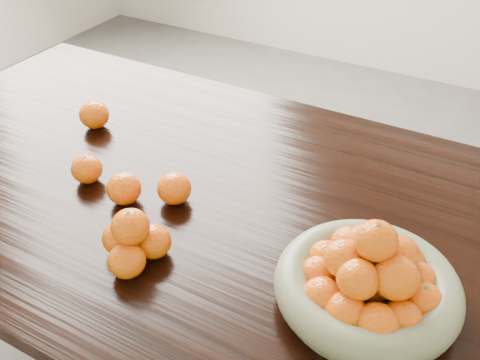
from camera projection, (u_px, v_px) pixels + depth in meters
The scene contains 7 objects.
dining_table at pixel (233, 230), 1.25m from camera, with size 2.00×1.00×0.75m.
fruit_bowl at pixel (368, 282), 0.93m from camera, with size 0.33×0.33×0.18m.
orange_pyramid at pixel (133, 241), 1.02m from camera, with size 0.14×0.14×0.12m.
loose_orange_0 at pixel (87, 169), 1.24m from camera, with size 0.07×0.07×0.07m, color orange.
loose_orange_1 at pixel (124, 189), 1.17m from camera, with size 0.08×0.08×0.07m, color orange.
loose_orange_2 at pixel (174, 189), 1.18m from camera, with size 0.08×0.08×0.07m, color orange.
loose_orange_3 at pixel (94, 115), 1.44m from camera, with size 0.08×0.08×0.07m, color orange.
Camera 1 is at (0.47, -0.81, 1.50)m, focal length 40.00 mm.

